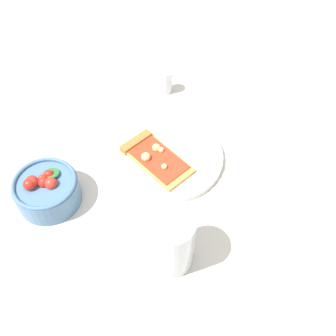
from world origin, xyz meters
TOP-DOWN VIEW (x-y plane):
  - ground_plane at (0.00, 0.00)m, footprint 2.40×2.40m
  - plate at (0.01, -0.05)m, footprint 0.24×0.24m
  - pizza_slice_main at (0.01, -0.02)m, footprint 0.17×0.16m
  - salad_bowl at (-0.06, 0.20)m, footprint 0.13×0.13m
  - soda_glass at (-0.22, -0.03)m, footprint 0.08×0.08m
  - paper_napkin at (-0.14, -0.28)m, footprint 0.15×0.15m
  - pepper_shaker at (0.24, -0.07)m, footprint 0.03×0.03m

SIDE VIEW (x-z plane):
  - ground_plane at x=0.00m, z-range 0.00..0.00m
  - paper_napkin at x=-0.14m, z-range 0.00..0.00m
  - plate at x=0.01m, z-range 0.00..0.01m
  - pizza_slice_main at x=0.01m, z-range 0.01..0.03m
  - salad_bowl at x=-0.06m, z-range -0.01..0.07m
  - pepper_shaker at x=0.24m, z-range 0.00..0.07m
  - soda_glass at x=-0.22m, z-range -0.01..0.13m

